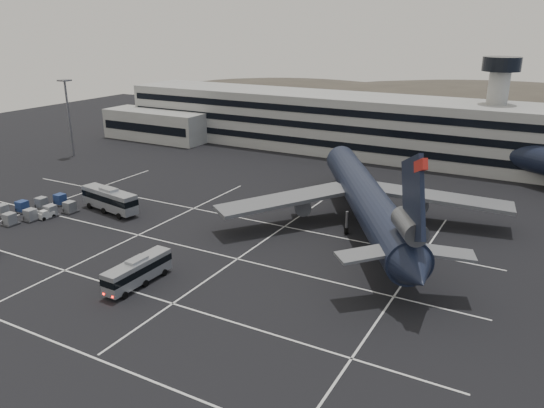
{
  "coord_description": "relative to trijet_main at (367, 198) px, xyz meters",
  "views": [
    {
      "loc": [
        48.35,
        -52.02,
        30.88
      ],
      "look_at": [
        11.92,
        14.03,
        5.0
      ],
      "focal_mm": 35.0,
      "sensor_mm": 36.0,
      "label": 1
    }
  ],
  "objects": [
    {
      "name": "ground",
      "position": [
        -23.77,
        -22.73,
        -5.25
      ],
      "size": [
        260.0,
        260.0,
        0.0
      ],
      "primitive_type": "plane",
      "color": "black",
      "rests_on": "ground"
    },
    {
      "name": "lane_markings",
      "position": [
        -22.82,
        -22.01,
        -5.24
      ],
      "size": [
        90.0,
        55.62,
        0.01
      ],
      "color": "silver",
      "rests_on": "ground"
    },
    {
      "name": "terminal",
      "position": [
        -26.71,
        48.41,
        1.68
      ],
      "size": [
        125.0,
        26.0,
        24.0
      ],
      "color": "gray",
      "rests_on": "ground"
    },
    {
      "name": "hills",
      "position": [
        -5.77,
        147.27,
        -17.32
      ],
      "size": [
        352.0,
        180.0,
        44.0
      ],
      "color": "#38332B",
      "rests_on": "ground"
    },
    {
      "name": "lightpole_left",
      "position": [
        -78.77,
        12.27,
        6.57
      ],
      "size": [
        2.4,
        2.4,
        18.28
      ],
      "color": "slate",
      "rests_on": "ground"
    },
    {
      "name": "trijet_main",
      "position": [
        0.0,
        0.0,
        0.0
      ],
      "size": [
        41.53,
        51.97,
        18.08
      ],
      "rotation": [
        0.0,
        0.0,
        0.54
      ],
      "color": "black",
      "rests_on": "ground"
    },
    {
      "name": "bus_near",
      "position": [
        -18.49,
        -31.0,
        -3.31
      ],
      "size": [
        2.75,
        10.1,
        3.54
      ],
      "rotation": [
        0.0,
        0.0,
        -0.02
      ],
      "color": "gray",
      "rests_on": "ground"
    },
    {
      "name": "bus_far",
      "position": [
        -41.26,
        -12.94,
        -2.92
      ],
      "size": [
        12.37,
        4.73,
        4.27
      ],
      "rotation": [
        0.0,
        0.0,
        1.41
      ],
      "color": "gray",
      "rests_on": "ground"
    },
    {
      "name": "tug_a",
      "position": [
        -48.17,
        -20.63,
        -4.57
      ],
      "size": [
        1.78,
        2.58,
        1.54
      ],
      "rotation": [
        0.0,
        0.0,
        -0.15
      ],
      "color": "beige",
      "rests_on": "ground"
    },
    {
      "name": "uld_cluster",
      "position": [
        -51.35,
        -19.95,
        -4.29
      ],
      "size": [
        11.44,
        13.8,
        1.96
      ],
      "rotation": [
        0.0,
        0.0,
        -0.41
      ],
      "color": "#2D2D30",
      "rests_on": "ground"
    }
  ]
}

